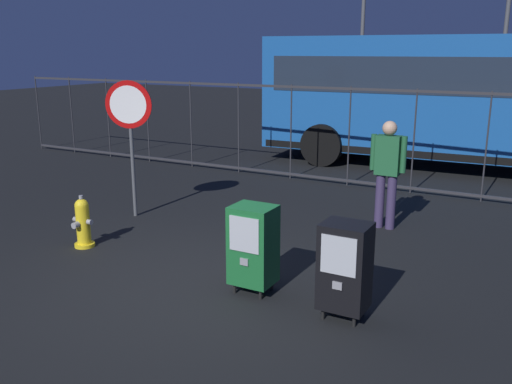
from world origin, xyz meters
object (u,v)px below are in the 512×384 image
pedestrian (387,168)px  street_light_near_left (363,19)px  fire_hydrant (83,223)px  newspaper_box_primary (345,266)px  bus_near (498,95)px  stop_sign (130,120)px  street_light_near_right (508,6)px  newspaper_box_secondary (253,245)px

pedestrian → street_light_near_left: size_ratio=0.26×
fire_hydrant → street_light_near_left: 15.16m
newspaper_box_primary → pedestrian: size_ratio=0.61×
fire_hydrant → pedestrian: pedestrian is taller
pedestrian → bus_near: 5.50m
fire_hydrant → street_light_near_left: (-0.94, 14.74, 3.40)m
pedestrian → street_light_near_left: 12.97m
stop_sign → street_light_near_left: street_light_near_left is taller
bus_near → street_light_near_left: street_light_near_left is taller
fire_hydrant → street_light_near_left: street_light_near_left is taller
fire_hydrant → stop_sign: 1.98m
stop_sign → pedestrian: bearing=19.9°
newspaper_box_primary → street_light_near_right: street_light_near_right is taller
pedestrian → stop_sign: bearing=-160.1°
fire_hydrant → street_light_near_right: (3.82, 14.82, 3.70)m
newspaper_box_primary → bus_near: size_ratio=0.10×
fire_hydrant → bus_near: bus_near is taller
stop_sign → street_light_near_left: (-0.58, 13.26, 2.15)m
newspaper_box_primary → fire_hydrant: bearing=176.2°
newspaper_box_secondary → stop_sign: stop_sign is taller
bus_near → street_light_near_right: 7.01m
pedestrian → street_light_near_right: (0.35, 11.95, 3.10)m
fire_hydrant → street_light_near_right: 15.74m
fire_hydrant → newspaper_box_secondary: size_ratio=0.73×
bus_near → street_light_near_left: bearing=126.8°
stop_sign → newspaper_box_primary: bearing=-22.1°
newspaper_box_primary → pedestrian: bearing=98.5°
newspaper_box_secondary → pedestrian: pedestrian is taller
stop_sign → bus_near: 8.27m
newspaper_box_primary → newspaper_box_secondary: 1.13m
fire_hydrant → stop_sign: (-0.36, 1.49, 1.25)m
street_light_near_right → bus_near: bearing=-84.8°
newspaper_box_primary → street_light_near_left: bearing=108.0°
pedestrian → street_light_near_right: 12.35m
stop_sign → pedestrian: size_ratio=1.34×
newspaper_box_secondary → bus_near: bearing=79.2°
street_light_near_left → street_light_near_right: bearing=0.9°
street_light_near_left → street_light_near_right: (4.76, 0.08, 0.30)m
stop_sign → street_light_near_left: bearing=92.5°
pedestrian → fire_hydrant: bearing=-140.4°
stop_sign → pedestrian: stop_sign is taller
street_light_near_right → street_light_near_left: bearing=-179.1°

